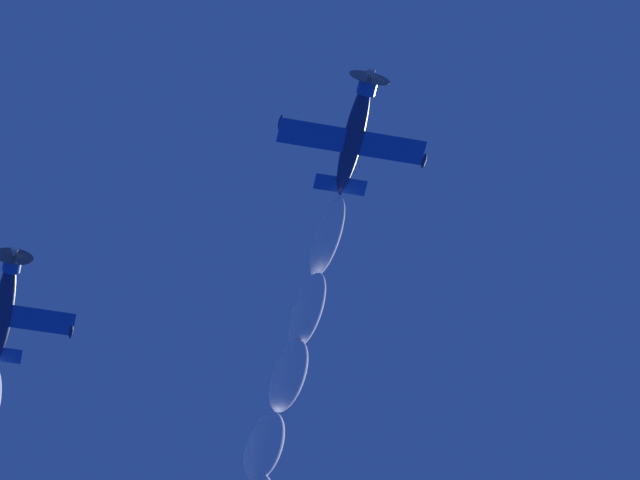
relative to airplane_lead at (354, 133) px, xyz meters
name	(u,v)px	position (x,y,z in m)	size (l,w,h in m)	color
airplane_lead	(354,133)	(0.00, 0.00, 0.00)	(7.19, 8.05, 2.71)	navy
airplane_left_wingman	(4,307)	(17.82, 12.62, -1.42)	(7.18, 8.07, 2.82)	navy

